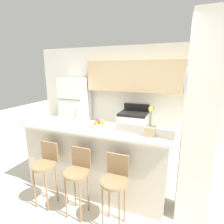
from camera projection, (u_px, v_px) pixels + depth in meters
ground_plane at (95, 190)px, 2.88m from camera, size 14.00×14.00×0.00m
wall_back at (136, 87)px, 4.50m from camera, size 5.60×0.38×2.55m
pillar_right at (198, 126)px, 2.09m from camera, size 0.38×0.32×2.55m
counter_bar at (94, 160)px, 2.76m from camera, size 2.32×0.63×1.10m
refrigerator at (76, 109)px, 4.95m from camera, size 0.71×0.66×1.74m
stove_range at (133, 129)px, 4.47m from camera, size 0.68×0.65×1.07m
bar_stool_left at (46, 166)px, 2.48m from camera, size 0.33×0.33×0.93m
bar_stool_mid at (78, 173)px, 2.30m from camera, size 0.33×0.33×0.93m
bar_stool_right at (115, 182)px, 2.12m from camera, size 0.33×0.33×0.93m
orchid_vase at (150, 128)px, 2.24m from camera, size 0.13×0.13×0.40m
fruit_bowl at (99, 124)px, 2.62m from camera, size 0.23×0.23×0.12m
trash_bin at (91, 137)px, 4.71m from camera, size 0.28×0.28×0.38m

